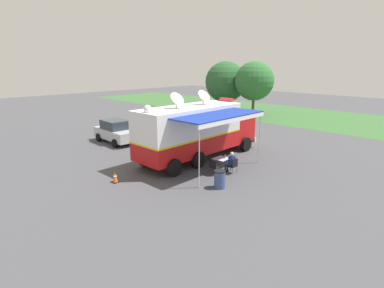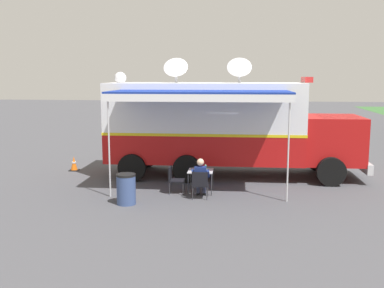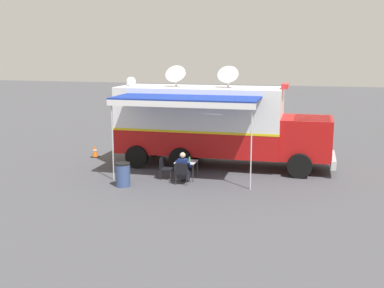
# 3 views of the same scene
# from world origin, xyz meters

# --- Properties ---
(ground_plane) EXTENTS (100.00, 100.00, 0.00)m
(ground_plane) POSITION_xyz_m (0.00, 0.00, 0.00)
(ground_plane) COLOR #47474C
(lot_stripe) EXTENTS (0.21, 4.80, 0.01)m
(lot_stripe) POSITION_xyz_m (-2.04, -0.08, 0.00)
(lot_stripe) COLOR silver
(lot_stripe) RESTS_ON ground
(command_truck) EXTENTS (4.99, 9.53, 4.53)m
(command_truck) POSITION_xyz_m (0.02, 0.75, 1.95)
(command_truck) COLOR #B71414
(command_truck) RESTS_ON ground
(folding_table) EXTENTS (0.81, 0.81, 0.73)m
(folding_table) POSITION_xyz_m (2.55, 0.10, 0.67)
(folding_table) COLOR silver
(folding_table) RESTS_ON ground
(water_bottle) EXTENTS (0.07, 0.07, 0.22)m
(water_bottle) POSITION_xyz_m (2.66, 0.27, 0.83)
(water_bottle) COLOR #3F9959
(water_bottle) RESTS_ON folding_table
(folding_chair_at_table) EXTENTS (0.49, 0.49, 0.87)m
(folding_chair_at_table) POSITION_xyz_m (3.35, 0.16, 0.51)
(folding_chair_at_table) COLOR black
(folding_chair_at_table) RESTS_ON ground
(folding_chair_beside_table) EXTENTS (0.49, 0.49, 0.87)m
(folding_chair_beside_table) POSITION_xyz_m (2.73, -0.75, 0.51)
(folding_chair_beside_table) COLOR black
(folding_chair_beside_table) RESTS_ON ground
(seated_responder) EXTENTS (0.67, 0.56, 1.25)m
(seated_responder) POSITION_xyz_m (3.16, 0.16, 0.65)
(seated_responder) COLOR navy
(seated_responder) RESTS_ON ground
(trash_bin) EXTENTS (0.57, 0.57, 0.91)m
(trash_bin) POSITION_xyz_m (4.14, -1.95, 0.46)
(trash_bin) COLOR #384C7F
(trash_bin) RESTS_ON ground
(traffic_cone) EXTENTS (0.36, 0.36, 0.58)m
(traffic_cone) POSITION_xyz_m (-0.20, -5.26, 0.28)
(traffic_cone) COLOR black
(traffic_cone) RESTS_ON ground
(car_behind_truck) EXTENTS (4.26, 2.13, 1.76)m
(car_behind_truck) POSITION_xyz_m (-7.56, -0.65, 0.88)
(car_behind_truck) COLOR #B2B5BA
(car_behind_truck) RESTS_ON ground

